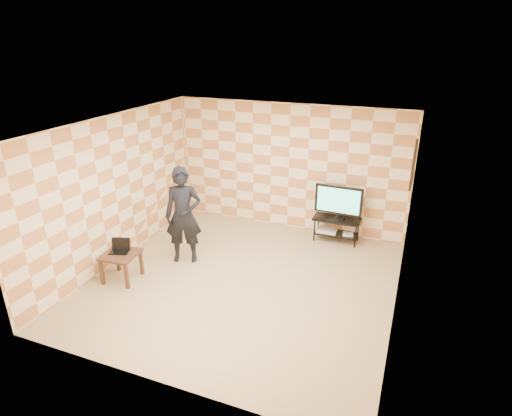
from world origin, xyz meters
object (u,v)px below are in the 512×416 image
object	(u,v)px
tv_stand	(337,224)
person	(183,215)
tv	(339,201)
side_table	(121,258)

from	to	relation	value
tv_stand	person	size ratio (longest dim) A/B	0.52
tv_stand	tv	xyz separation A→B (m)	(0.00, -0.00, 0.52)
tv	person	xyz separation A→B (m)	(-2.48, -1.83, 0.03)
tv_stand	person	world-z (taller)	person
tv_stand	side_table	size ratio (longest dim) A/B	1.53
tv_stand	tv	size ratio (longest dim) A/B	1.00
tv	side_table	xyz separation A→B (m)	(-3.15, -2.84, -0.47)
side_table	tv	bearing A→B (deg)	42.06
tv_stand	person	bearing A→B (deg)	-143.49
tv	person	distance (m)	3.08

